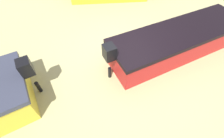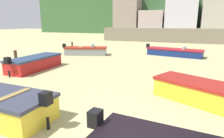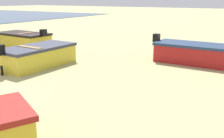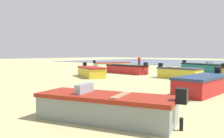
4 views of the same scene
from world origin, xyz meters
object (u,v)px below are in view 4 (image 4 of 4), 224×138
boat_cream_1 (112,65)px  beach_walker_foreground (139,60)px  boat_yellow_7 (91,72)px  boat_grey_8 (105,107)px  boat_red_3 (203,84)px  boat_yellow_4 (180,73)px  boat_teal_0 (202,68)px  boat_red_6 (127,69)px

boat_cream_1 → beach_walker_foreground: (-0.46, -5.94, 0.53)m
boat_yellow_7 → beach_walker_foreground: bearing=-132.3°
boat_yellow_7 → boat_grey_8: bearing=74.7°
boat_red_3 → boat_yellow_7: (10.57, -2.22, -0.02)m
boat_yellow_7 → boat_yellow_4: bearing=147.5°
boat_yellow_4 → boat_grey_8: 13.50m
boat_teal_0 → boat_red_3: boat_teal_0 is taller
boat_red_3 → boat_red_6: bearing=-33.1°
beach_walker_foreground → boat_teal_0: bearing=-89.4°
boat_teal_0 → boat_red_6: bearing=-16.3°
boat_yellow_4 → beach_walker_foreground: size_ratio=2.27×
boat_teal_0 → boat_red_6: boat_teal_0 is taller
boat_yellow_4 → boat_red_3: bearing=36.7°
boat_yellow_7 → boat_grey_8: 13.68m
beach_walker_foreground → boat_red_3: bearing=-114.2°
boat_teal_0 → boat_yellow_4: (-1.02, 7.59, -0.03)m
boat_yellow_7 → boat_red_6: bearing=-156.2°
boat_teal_0 → boat_red_3: size_ratio=1.24×
boat_cream_1 → beach_walker_foreground: beach_walker_foreground is taller
boat_yellow_7 → beach_walker_foreground: beach_walker_foreground is taller
boat_cream_1 → boat_yellow_7: size_ratio=1.30×
boat_yellow_7 → boat_grey_8: (-10.22, 9.09, -0.03)m
boat_red_6 → boat_grey_8: size_ratio=1.11×
boat_red_3 → boat_grey_8: 6.87m
boat_red_3 → boat_grey_8: (0.35, 6.87, -0.05)m
boat_cream_1 → boat_red_6: size_ratio=1.05×
boat_cream_1 → boat_red_3: boat_red_3 is taller
boat_teal_0 → boat_red_6: (5.15, 6.71, -0.03)m
boat_cream_1 → boat_yellow_4: boat_yellow_4 is taller
boat_cream_1 → boat_yellow_7: bearing=-34.8°
boat_cream_1 → boat_red_6: (-7.10, 5.74, 0.03)m
boat_teal_0 → beach_walker_foreground: 12.81m
beach_walker_foreground → boat_yellow_7: bearing=-135.1°
boat_yellow_4 → boat_cream_1: bearing=-114.4°
beach_walker_foreground → boat_grey_8: bearing=-123.4°
boat_yellow_7 → boat_grey_8: size_ratio=0.90×
boat_red_3 → boat_yellow_4: 7.38m
boat_cream_1 → beach_walker_foreground: bearing=107.5°
boat_teal_0 → boat_yellow_7: size_ratio=1.33×
boat_cream_1 → boat_red_6: boat_red_6 is taller
boat_cream_1 → boat_yellow_4: bearing=-4.7°
boat_red_6 → beach_walker_foreground: beach_walker_foreground is taller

